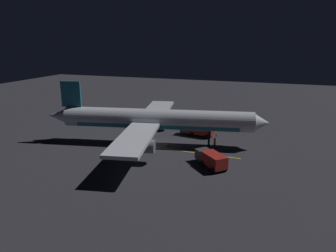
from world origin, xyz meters
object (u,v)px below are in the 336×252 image
at_px(baggage_truck, 211,159).
at_px(traffic_cone_near_left, 217,135).
at_px(airliner, 154,120).
at_px(ground_crew_worker, 215,142).
at_px(traffic_cone_near_right, 167,145).
at_px(catering_truck, 198,130).

distance_m(baggage_truck, traffic_cone_near_left, 15.29).
xyz_separation_m(airliner, ground_crew_worker, (-1.69, 10.55, -3.48)).
height_order(airliner, traffic_cone_near_left, airliner).
bearing_deg(ground_crew_worker, baggage_truck, 7.49).
bearing_deg(ground_crew_worker, airliner, -80.88).
bearing_deg(airliner, baggage_truck, 59.43).
xyz_separation_m(ground_crew_worker, traffic_cone_near_right, (2.17, -7.91, -0.64)).
distance_m(baggage_truck, ground_crew_worker, 8.67).
distance_m(airliner, traffic_cone_near_right, 4.92).
bearing_deg(baggage_truck, catering_truck, -159.09).
bearing_deg(baggage_truck, airliner, -120.57).
xyz_separation_m(catering_truck, ground_crew_worker, (5.44, 4.23, -0.30)).
relative_size(baggage_truck, traffic_cone_near_left, 10.19).
bearing_deg(airliner, traffic_cone_near_right, 79.75).
distance_m(ground_crew_worker, traffic_cone_near_right, 8.22).
bearing_deg(ground_crew_worker, traffic_cone_near_right, -74.64).
bearing_deg(catering_truck, traffic_cone_near_right, -25.78).
bearing_deg(traffic_cone_near_right, airliner, -100.25).
bearing_deg(catering_truck, traffic_cone_near_left, 108.00).
xyz_separation_m(traffic_cone_near_left, traffic_cone_near_right, (8.72, -7.10, 0.00)).
bearing_deg(traffic_cone_near_right, baggage_truck, 54.60).
bearing_deg(ground_crew_worker, traffic_cone_near_left, -172.98).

